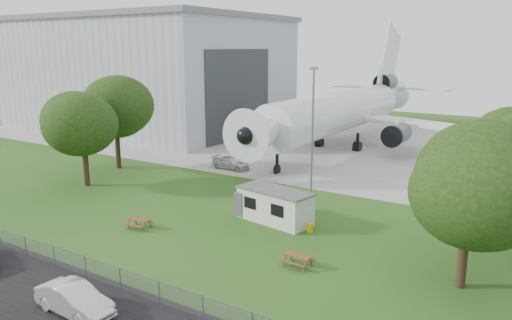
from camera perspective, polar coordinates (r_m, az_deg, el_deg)
The scene contains 17 objects.
ground at distance 39.22m, azimuth -8.86°, elevation -7.54°, with size 160.00×160.00×0.00m, color #406D26.
asphalt_strip at distance 31.54m, azimuth -25.11°, elevation -13.84°, with size 120.00×8.00×0.02m, color black.
concrete_apron at distance 71.15m, azimuth 11.76°, elevation 1.53°, with size 120.00×46.00×0.03m, color #B7B7B2.
hangar at distance 89.18m, azimuth -12.19°, elevation 9.81°, with size 43.00×31.00×18.55m.
airliner at distance 69.10m, azimuth 9.76°, elevation 5.71°, with size 46.36×47.73×17.69m.
site_cabin at distance 39.50m, azimuth 2.18°, elevation -5.23°, with size 6.93×3.71×2.62m.
picnic_west at distance 39.47m, azimuth -13.16°, elevation -7.60°, with size 1.80×1.50×0.76m, color brown, non-canonical shape.
picnic_east at distance 32.28m, azimuth 4.77°, elevation -12.01°, with size 1.80×1.50×0.76m, color brown, non-canonical shape.
fence at distance 33.29m, azimuth -19.95°, elevation -11.98°, with size 58.00×0.04×1.30m, color gray.
lamp_mast at distance 38.12m, azimuth 6.42°, elevation 1.32°, with size 0.16×0.16×12.00m, color slate.
tree_west_big at distance 58.20m, azimuth -15.78°, elevation 5.67°, with size 8.30×8.30×10.99m.
tree_west_small at distance 51.62m, azimuth -19.20°, elevation 3.90°, with size 7.39×7.39×9.91m.
tree_east_front at distance 29.90m, azimuth 23.23°, elevation -2.51°, with size 8.10×8.10×10.22m.
tree_far_apron at distance 57.41m, azimuth 26.43°, elevation 3.26°, with size 5.78×5.78×8.28m.
car_centre_sedan at distance 28.32m, azimuth -20.05°, elevation -14.76°, with size 1.64×4.71×1.55m, color silver.
car_ne_hatch at distance 41.09m, azimuth 26.90°, elevation -6.93°, with size 1.50×3.73×1.27m, color silver.
car_apron_van at distance 56.67m, azimuth -2.90°, elevation -0.37°, with size 1.86×4.57×1.33m, color silver.
Camera 1 is at (24.64, -27.38, 13.47)m, focal length 35.00 mm.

